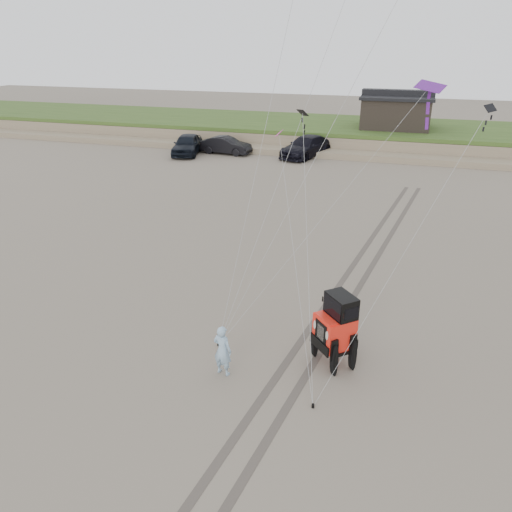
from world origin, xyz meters
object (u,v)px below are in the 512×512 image
at_px(cabin, 396,111).
at_px(truck_b, 226,145).
at_px(truck_a, 187,144).
at_px(jeep, 334,337).
at_px(truck_c, 306,147).
at_px(man, 223,350).

height_order(cabin, truck_b, cabin).
xyz_separation_m(truck_a, jeep, (16.98, -26.70, 0.07)).
distance_m(cabin, truck_b, 16.04).
distance_m(truck_c, man, 30.62).
height_order(jeep, man, jeep).
relative_size(cabin, man, 3.86).
relative_size(truck_b, truck_c, 0.77).
bearing_deg(truck_b, jeep, -148.11).
distance_m(cabin, truck_a, 19.34).
distance_m(truck_b, man, 31.34).
height_order(cabin, man, cabin).
bearing_deg(cabin, jeep, -90.01).
xyz_separation_m(truck_b, jeep, (13.83, -27.91, 0.20)).
bearing_deg(man, truck_a, -52.11).
bearing_deg(jeep, truck_b, 163.84).
bearing_deg(man, truck_c, -71.17).
relative_size(truck_a, truck_b, 1.14).
xyz_separation_m(truck_a, truck_b, (3.15, 1.21, -0.13)).
xyz_separation_m(truck_c, jeep, (6.89, -28.85, 0.09)).
relative_size(truck_a, man, 3.08).
bearing_deg(truck_a, cabin, 15.82).
distance_m(cabin, man, 37.38).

